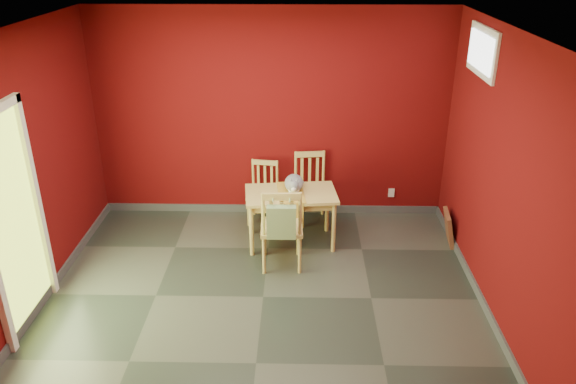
{
  "coord_description": "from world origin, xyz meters",
  "views": [
    {
      "loc": [
        0.36,
        -4.85,
        3.42
      ],
      "look_at": [
        0.25,
        0.45,
        1.0
      ],
      "focal_mm": 35.0,
      "sensor_mm": 36.0,
      "label": 1
    }
  ],
  "objects_px": {
    "chair_far_left": "(263,191)",
    "chair_far_right": "(311,187)",
    "chair_near": "(282,227)",
    "cat": "(294,180)",
    "dining_table": "(291,199)",
    "picture_frame": "(449,228)",
    "tote_bag": "(281,222)"
  },
  "relations": [
    {
      "from": "chair_far_left",
      "to": "chair_near",
      "type": "distance_m",
      "value": 1.18
    },
    {
      "from": "chair_far_right",
      "to": "tote_bag",
      "type": "distance_m",
      "value": 1.44
    },
    {
      "from": "chair_far_left",
      "to": "chair_far_right",
      "type": "height_order",
      "value": "chair_far_right"
    },
    {
      "from": "tote_bag",
      "to": "picture_frame",
      "type": "xyz_separation_m",
      "value": [
        2.01,
        0.82,
        -0.48
      ]
    },
    {
      "from": "dining_table",
      "to": "picture_frame",
      "type": "distance_m",
      "value": 1.96
    },
    {
      "from": "chair_far_left",
      "to": "picture_frame",
      "type": "distance_m",
      "value": 2.36
    },
    {
      "from": "chair_far_left",
      "to": "chair_far_right",
      "type": "distance_m",
      "value": 0.62
    },
    {
      "from": "dining_table",
      "to": "cat",
      "type": "relative_size",
      "value": 2.41
    },
    {
      "from": "chair_far_left",
      "to": "dining_table",
      "type": "bearing_deg",
      "value": -58.59
    },
    {
      "from": "chair_far_right",
      "to": "chair_near",
      "type": "bearing_deg",
      "value": -106.4
    },
    {
      "from": "chair_far_left",
      "to": "chair_far_right",
      "type": "relative_size",
      "value": 0.88
    },
    {
      "from": "chair_far_left",
      "to": "chair_far_right",
      "type": "bearing_deg",
      "value": 1.4
    },
    {
      "from": "chair_far_right",
      "to": "cat",
      "type": "bearing_deg",
      "value": -112.34
    },
    {
      "from": "chair_far_left",
      "to": "cat",
      "type": "xyz_separation_m",
      "value": [
        0.4,
        -0.5,
        0.38
      ]
    },
    {
      "from": "chair_far_left",
      "to": "cat",
      "type": "relative_size",
      "value": 1.7
    },
    {
      "from": "cat",
      "to": "chair_near",
      "type": "bearing_deg",
      "value": -129.11
    },
    {
      "from": "chair_far_left",
      "to": "chair_near",
      "type": "height_order",
      "value": "chair_near"
    },
    {
      "from": "picture_frame",
      "to": "chair_near",
      "type": "bearing_deg",
      "value": -163.55
    },
    {
      "from": "dining_table",
      "to": "chair_near",
      "type": "relative_size",
      "value": 1.15
    },
    {
      "from": "chair_far_right",
      "to": "chair_near",
      "type": "distance_m",
      "value": 1.21
    },
    {
      "from": "dining_table",
      "to": "chair_far_right",
      "type": "xyz_separation_m",
      "value": [
        0.25,
        0.62,
        -0.12
      ]
    },
    {
      "from": "cat",
      "to": "tote_bag",
      "type": "bearing_deg",
      "value": -125.75
    },
    {
      "from": "chair_far_right",
      "to": "picture_frame",
      "type": "height_order",
      "value": "chair_far_right"
    },
    {
      "from": "cat",
      "to": "picture_frame",
      "type": "relative_size",
      "value": 1.15
    },
    {
      "from": "chair_far_left",
      "to": "picture_frame",
      "type": "xyz_separation_m",
      "value": [
        2.29,
        -0.55,
        -0.21
      ]
    },
    {
      "from": "dining_table",
      "to": "chair_far_right",
      "type": "distance_m",
      "value": 0.67
    },
    {
      "from": "cat",
      "to": "picture_frame",
      "type": "distance_m",
      "value": 1.98
    },
    {
      "from": "chair_near",
      "to": "tote_bag",
      "type": "relative_size",
      "value": 2.25
    },
    {
      "from": "tote_bag",
      "to": "cat",
      "type": "xyz_separation_m",
      "value": [
        0.12,
        0.87,
        0.1
      ]
    },
    {
      "from": "dining_table",
      "to": "chair_far_right",
      "type": "relative_size",
      "value": 1.24
    },
    {
      "from": "chair_far_right",
      "to": "chair_near",
      "type": "xyz_separation_m",
      "value": [
        -0.34,
        -1.16,
        0.04
      ]
    },
    {
      "from": "chair_far_right",
      "to": "chair_near",
      "type": "relative_size",
      "value": 0.93
    }
  ]
}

